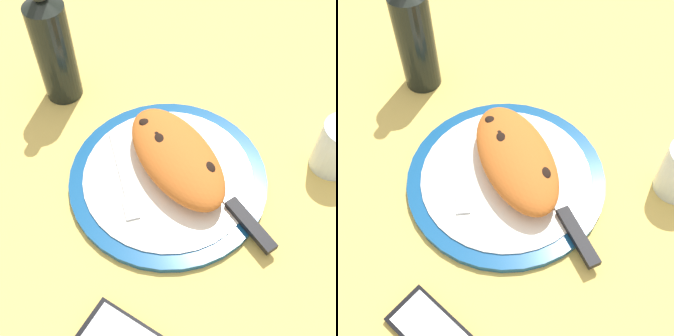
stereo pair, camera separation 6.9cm
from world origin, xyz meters
The scene contains 7 objects.
ground_plane centered at (0.00, 0.00, -1.50)cm, with size 150.00×150.00×3.00cm, color #DBB756.
plate centered at (0.00, 0.00, 0.74)cm, with size 32.77×32.77×1.54cm.
calzone centered at (-1.10, 1.83, 4.48)cm, with size 24.49×15.68×5.82cm.
fork centered at (-0.86, -7.27, 1.74)cm, with size 17.73×2.54×0.40cm.
knife centered at (10.06, 8.01, 2.04)cm, with size 23.17×7.77×1.20cm.
smartphone centered at (22.95, -13.72, 0.56)cm, with size 13.38×12.68×1.16cm.
wine_bottle centered at (-25.80, -12.44, 11.01)cm, with size 6.89×6.89×27.41cm.
Camera 2 is at (40.42, -6.32, 61.72)cm, focal length 47.21 mm.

